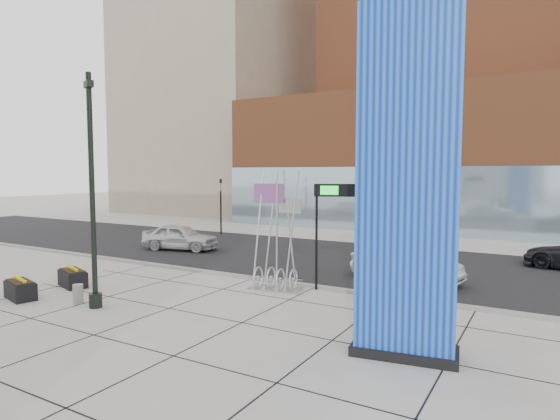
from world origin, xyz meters
The scene contains 19 objects.
ground centered at (0.00, 0.00, 0.00)m, with size 160.00×160.00×0.00m, color #9E9991.
street_asphalt centered at (0.00, 10.00, 0.01)m, with size 80.00×12.00×0.02m, color black.
curb_edge centered at (0.00, 4.00, 0.06)m, with size 80.00×0.30×0.12m, color gray.
tower_podium centered at (1.00, 27.00, 5.50)m, with size 34.00×10.00×11.00m, color #994F2C.
tower_glass_front centered at (1.00, 22.20, 2.50)m, with size 34.00×0.60×5.00m, color #8CA5B2.
building_beige_left centered at (-26.00, 34.00, 17.00)m, with size 18.00×20.00×34.00m, color gray.
blue_pylon centered at (5.99, -1.07, 4.16)m, with size 2.73×1.53×8.62m.
lamp_post centered at (-4.24, -2.16, 3.22)m, with size 0.54×0.43×7.86m.
public_art_sculpture centered at (-0.16, 3.00, 1.24)m, with size 2.20×1.32×4.71m.
concrete_bollard centered at (-5.15, -2.16, 0.34)m, with size 0.35×0.35×0.68m, color gray.
overhead_street_sign centered at (1.90, 3.80, 3.56)m, with size 1.89×0.83×4.14m.
round_planter_east centered at (4.60, 3.60, 1.18)m, with size 0.99×0.99×2.49m.
round_planter_mid centered at (5.20, 3.60, 1.12)m, with size 0.95×0.95×2.37m.
round_planter_west centered at (3.80, 3.60, 1.09)m, with size 0.92×0.92×2.30m.
box_planter_north centered at (-7.50, -0.67, 0.37)m, with size 1.63×1.17×0.81m.
box_planter_south centered at (-7.50, -2.81, 0.36)m, with size 1.57×1.05×0.79m.
car_white_west centered at (-9.82, 8.20, 0.76)m, with size 1.80×4.46×1.52m, color silver.
car_silver_mid centered at (3.90, 6.83, 0.75)m, with size 1.58×4.53×1.49m, color #B7BABF.
traffic_signal centered at (-12.00, 15.00, 2.30)m, with size 0.15×0.18×4.10m.
Camera 1 is at (9.01, -12.48, 4.59)m, focal length 30.00 mm.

